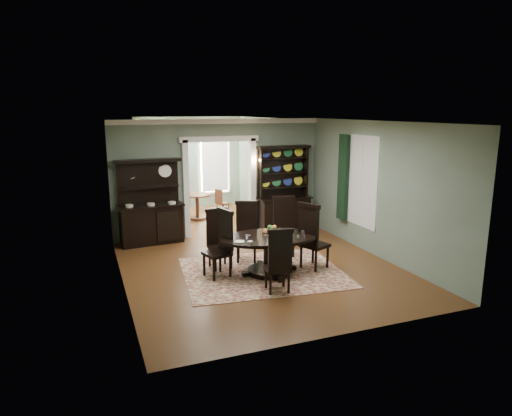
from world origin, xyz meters
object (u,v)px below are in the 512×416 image
Objects in this scene: dining_table at (270,248)px; parlor_table at (197,203)px; welsh_dresser at (284,200)px; sideboard at (151,214)px.

dining_table reaches higher than parlor_table.
welsh_dresser is at bearing -46.45° from parlor_table.
dining_table is at bearing -120.38° from welsh_dresser.
welsh_dresser is at bearing -5.12° from sideboard.
welsh_dresser reaches higher than dining_table.
sideboard reaches higher than parlor_table.
sideboard is 2.60m from parlor_table.
sideboard is at bearing 178.46° from welsh_dresser.
welsh_dresser reaches higher than parlor_table.
dining_table is 0.89× the size of welsh_dresser.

